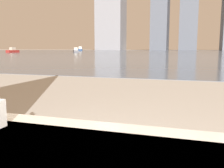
{
  "coord_description": "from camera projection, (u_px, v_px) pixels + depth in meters",
  "views": [
    {
      "loc": [
        0.55,
        0.01,
        0.87
      ],
      "look_at": [
        -0.09,
        2.08,
        0.56
      ],
      "focal_mm": 40.0,
      "sensor_mm": 36.0,
      "label": 1
    }
  ],
  "objects": [
    {
      "name": "harbor_water",
      "position": [
        188.0,
        52.0,
        58.88
      ],
      "size": [
        180.0,
        110.0,
        0.01
      ],
      "color": "slate",
      "rests_on": "ground_plane"
    },
    {
      "name": "harbor_boat_2",
      "position": [
        80.0,
        49.0,
        81.8
      ],
      "size": [
        2.68,
        4.06,
        1.44
      ],
      "color": "navy",
      "rests_on": "harbor_water"
    },
    {
      "name": "harbor_boat_0",
      "position": [
        13.0,
        51.0,
        51.55
      ],
      "size": [
        1.22,
        2.93,
        1.07
      ],
      "color": "maroon",
      "rests_on": "harbor_water"
    },
    {
      "name": "skyline_tower_1",
      "position": [
        160.0,
        22.0,
        113.84
      ],
      "size": [
        7.26,
        13.89,
        25.6
      ],
      "color": "#4C515B",
      "rests_on": "ground_plane"
    },
    {
      "name": "harbor_boat_4",
      "position": [
        76.0,
        51.0,
        52.52
      ],
      "size": [
        2.18,
        2.83,
        1.02
      ],
      "color": "#4C4C51",
      "rests_on": "harbor_water"
    }
  ]
}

